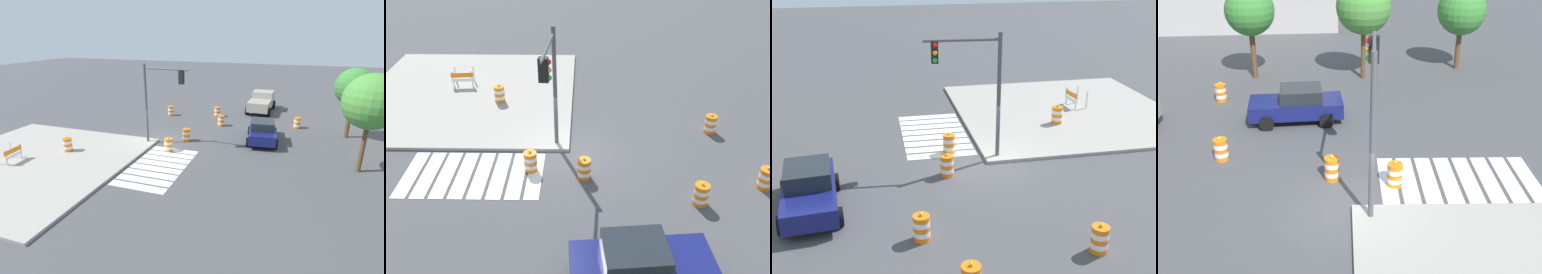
{
  "view_description": "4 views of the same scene",
  "coord_description": "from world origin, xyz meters",
  "views": [
    {
      "loc": [
        18.45,
        8.79,
        7.59
      ],
      "look_at": [
        1.36,
        3.03,
        1.12
      ],
      "focal_mm": 27.34,
      "sensor_mm": 36.0,
      "label": 1
    },
    {
      "loc": [
        -0.68,
        15.68,
        10.55
      ],
      "look_at": [
        -0.42,
        0.69,
        1.24
      ],
      "focal_mm": 38.58,
      "sensor_mm": 36.0,
      "label": 2
    },
    {
      "loc": [
        -18.32,
        4.7,
        8.95
      ],
      "look_at": [
        0.11,
        1.02,
        1.34
      ],
      "focal_mm": 44.56,
      "sensor_mm": 36.0,
      "label": 3
    },
    {
      "loc": [
        -0.29,
        -13.22,
        9.4
      ],
      "look_at": [
        -0.01,
        2.85,
        1.27
      ],
      "focal_mm": 44.38,
      "sensor_mm": 36.0,
      "label": 4
    }
  ],
  "objects": [
    {
      "name": "traffic_barrel_crosswalk_end",
      "position": [
        -6.86,
        -1.89,
        0.45
      ],
      "size": [
        0.56,
        0.56,
        1.02
      ],
      "color": "orange",
      "rests_on": "ground"
    },
    {
      "name": "sports_car",
      "position": [
        -2.39,
        7.2,
        0.81
      ],
      "size": [
        4.46,
        2.45,
        1.63
      ],
      "color": "navy",
      "rests_on": "ground"
    },
    {
      "name": "traffic_barrel_far_curb",
      "position": [
        -7.96,
        2.44,
        0.45
      ],
      "size": [
        0.56,
        0.56,
        1.02
      ],
      "color": "orange",
      "rests_on": "ground"
    },
    {
      "name": "ground_plane",
      "position": [
        0.0,
        0.0,
        0.0
      ],
      "size": [
        120.0,
        120.0,
        0.0
      ],
      "primitive_type": "plane",
      "color": "#474749"
    },
    {
      "name": "construction_barricade",
      "position": [
        6.52,
        -6.78,
        0.72
      ],
      "size": [
        1.3,
        0.89,
        1.0
      ],
      "color": "silver",
      "rests_on": "sidewalk_corner"
    },
    {
      "name": "traffic_barrel_median_near",
      "position": [
        -5.14,
        3.47,
        0.45
      ],
      "size": [
        0.56,
        0.56,
        1.02
      ],
      "color": "orange",
      "rests_on": "ground"
    },
    {
      "name": "traffic_light_pole",
      "position": [
        0.66,
        0.54,
        3.91
      ],
      "size": [
        0.48,
        3.29,
        5.5
      ],
      "color": "#4C4C51",
      "rests_on": "sidewalk_corner"
    },
    {
      "name": "traffic_barrel_lane_center",
      "position": [
        1.58,
        1.43,
        0.45
      ],
      "size": [
        0.56,
        0.56,
        1.02
      ],
      "color": "orange",
      "rests_on": "ground"
    },
    {
      "name": "sidewalk_corner",
      "position": [
        6.0,
        -6.0,
        0.07
      ],
      "size": [
        12.0,
        12.0,
        0.15
      ],
      "primitive_type": "cube",
      "color": "#9E998E",
      "rests_on": "ground"
    },
    {
      "name": "traffic_barrel_median_far",
      "position": [
        -0.7,
        1.9,
        0.45
      ],
      "size": [
        0.56,
        0.56,
        1.02
      ],
      "color": "orange",
      "rests_on": "ground"
    },
    {
      "name": "traffic_barrel_on_sidewalk",
      "position": [
        4.0,
        -4.77,
        0.6
      ],
      "size": [
        0.56,
        0.56,
        1.02
      ],
      "color": "orange",
      "rests_on": "sidewalk_corner"
    },
    {
      "name": "crosswalk_stripes",
      "position": [
        4.0,
        1.8,
        0.01
      ],
      "size": [
        5.85,
        3.2,
        0.02
      ],
      "color": "silver",
      "rests_on": "ground"
    }
  ]
}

